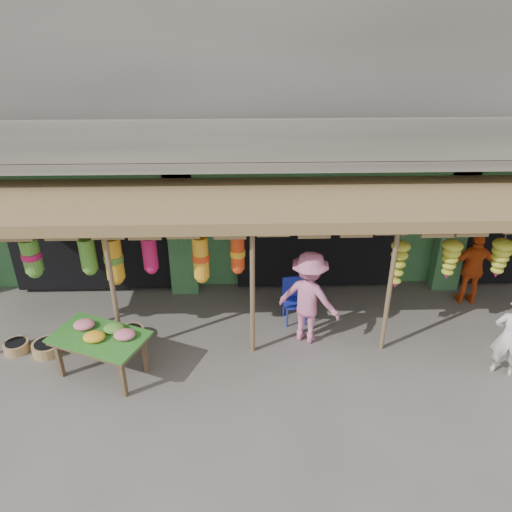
{
  "coord_description": "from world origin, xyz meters",
  "views": [
    {
      "loc": [
        -1.65,
        -7.87,
        6.12
      ],
      "look_at": [
        -1.4,
        1.0,
        1.43
      ],
      "focal_mm": 35.0,
      "sensor_mm": 36.0,
      "label": 1
    }
  ],
  "objects_px": {
    "person_front": "(510,337)",
    "person_vendor": "(473,268)",
    "flower_table": "(101,338)",
    "blue_chair": "(294,297)",
    "person_shopper": "(309,298)"
  },
  "relations": [
    {
      "from": "blue_chair",
      "to": "person_shopper",
      "type": "bearing_deg",
      "value": -81.21
    },
    {
      "from": "flower_table",
      "to": "blue_chair",
      "type": "distance_m",
      "value": 3.91
    },
    {
      "from": "person_front",
      "to": "person_vendor",
      "type": "relative_size",
      "value": 0.92
    },
    {
      "from": "flower_table",
      "to": "person_vendor",
      "type": "relative_size",
      "value": 1.09
    },
    {
      "from": "blue_chair",
      "to": "person_shopper",
      "type": "relative_size",
      "value": 0.5
    },
    {
      "from": "person_vendor",
      "to": "blue_chair",
      "type": "bearing_deg",
      "value": 10.55
    },
    {
      "from": "flower_table",
      "to": "blue_chair",
      "type": "height_order",
      "value": "flower_table"
    },
    {
      "from": "person_front",
      "to": "person_vendor",
      "type": "distance_m",
      "value": 2.35
    },
    {
      "from": "person_front",
      "to": "person_vendor",
      "type": "bearing_deg",
      "value": -75.4
    },
    {
      "from": "blue_chair",
      "to": "person_front",
      "type": "height_order",
      "value": "person_front"
    },
    {
      "from": "person_vendor",
      "to": "person_shopper",
      "type": "height_order",
      "value": "person_shopper"
    },
    {
      "from": "flower_table",
      "to": "person_front",
      "type": "height_order",
      "value": "person_front"
    },
    {
      "from": "flower_table",
      "to": "person_shopper",
      "type": "relative_size",
      "value": 0.98
    },
    {
      "from": "person_shopper",
      "to": "flower_table",
      "type": "bearing_deg",
      "value": 42.24
    },
    {
      "from": "person_shopper",
      "to": "blue_chair",
      "type": "bearing_deg",
      "value": -45.77
    }
  ]
}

